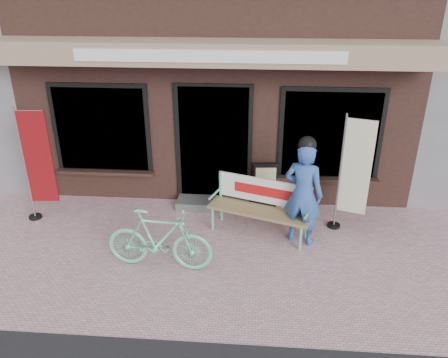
# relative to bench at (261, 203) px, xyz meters

# --- Properties ---
(ground) EXTENTS (70.00, 70.00, 0.00)m
(ground) POSITION_rel_bench_xyz_m (-0.85, -0.98, -0.52)
(ground) COLOR #CB9BA5
(ground) RESTS_ON ground
(storefront) EXTENTS (7.00, 6.77, 6.00)m
(storefront) POSITION_rel_bench_xyz_m (-0.85, 3.98, 2.47)
(storefront) COLOR black
(storefront) RESTS_ON ground
(bench) EXTENTS (1.69, 0.93, 0.89)m
(bench) POSITION_rel_bench_xyz_m (0.00, 0.00, 0.00)
(bench) COLOR #6ACEA4
(bench) RESTS_ON ground
(person) EXTENTS (0.70, 0.59, 1.74)m
(person) POSITION_rel_bench_xyz_m (0.62, -0.23, 0.33)
(person) COLOR #3157AA
(person) RESTS_ON ground
(bicycle) EXTENTS (1.56, 0.55, 0.92)m
(bicycle) POSITION_rel_bench_xyz_m (-1.42, -1.09, -0.07)
(bicycle) COLOR #6ACEA4
(bicycle) RESTS_ON ground
(nobori_red) EXTENTS (0.58, 0.23, 1.98)m
(nobori_red) POSITION_rel_bench_xyz_m (-3.69, 0.15, 0.50)
(nobori_red) COLOR gray
(nobori_red) RESTS_ON ground
(nobori_cream) EXTENTS (0.58, 0.30, 1.95)m
(nobori_cream) POSITION_rel_bench_xyz_m (1.41, 0.18, 0.48)
(nobori_cream) COLOR gray
(nobori_cream) RESTS_ON ground
(menu_stand) EXTENTS (0.43, 0.13, 0.84)m
(menu_stand) POSITION_rel_bench_xyz_m (0.07, 0.88, -0.09)
(menu_stand) COLOR black
(menu_stand) RESTS_ON ground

